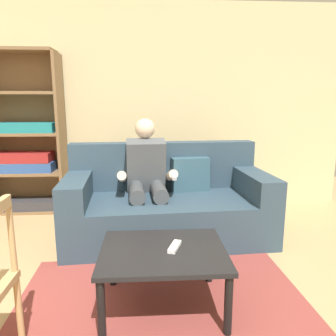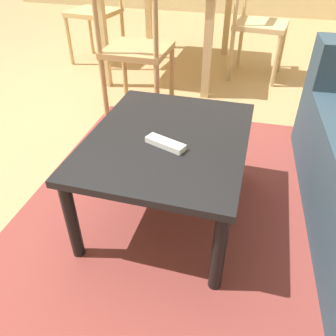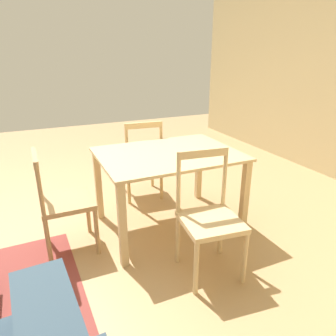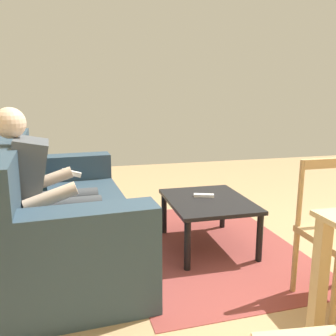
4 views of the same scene
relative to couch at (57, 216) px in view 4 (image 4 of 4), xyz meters
The scene contains 5 objects.
couch is the anchor object (origin of this frame).
person_lounging 0.35m from the couch, 169.65° to the left, with size 0.61×0.88×1.19m.
coffee_table 1.22m from the couch, 94.81° to the right, with size 0.81×0.66×0.41m.
tv_remote 1.21m from the couch, 91.22° to the right, with size 0.05×0.17×0.02m, color white.
area_rug 1.26m from the couch, 94.81° to the right, with size 2.00×1.40×0.01m, color brown.
Camera 4 is at (-1.72, 1.82, 1.30)m, focal length 38.87 mm.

